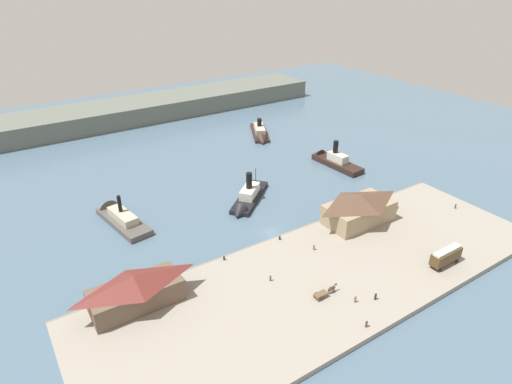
{
  "coord_description": "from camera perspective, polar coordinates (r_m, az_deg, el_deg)",
  "views": [
    {
      "loc": [
        -55.06,
        -77.2,
        61.6
      ],
      "look_at": [
        7.04,
        18.01,
        2.0
      ],
      "focal_mm": 30.48,
      "sensor_mm": 36.0,
      "label": 1
    }
  ],
  "objects": [
    {
      "name": "ferry_shed_customs_shed",
      "position": [
        116.65,
        13.37,
        -2.09
      ],
      "size": [
        18.53,
        10.32,
        7.82
      ],
      "color": "#998466",
      "rests_on": "quay_promenade"
    },
    {
      "name": "ground_plane",
      "position": [
        113.08,
        2.01,
        -5.36
      ],
      "size": [
        320.0,
        320.0,
        0.0
      ],
      "primitive_type": "plane",
      "color": "slate"
    },
    {
      "name": "pedestrian_standing_center",
      "position": [
        87.44,
        14.29,
        -16.42
      ],
      "size": [
        0.42,
        0.42,
        1.71
      ],
      "color": "#4C3D33",
      "rests_on": "quay_promenade"
    },
    {
      "name": "pedestrian_at_waters_edge",
      "position": [
        133.29,
        24.71,
        -1.7
      ],
      "size": [
        0.38,
        0.38,
        1.55
      ],
      "color": "#4C3D33",
      "rests_on": "quay_promenade"
    },
    {
      "name": "ferry_departing_north",
      "position": [
        153.23,
        9.99,
        4.16
      ],
      "size": [
        6.8,
        21.62,
        10.44
      ],
      "color": "black",
      "rests_on": "ground"
    },
    {
      "name": "ferry_mid_harbor",
      "position": [
        176.33,
        0.58,
        7.63
      ],
      "size": [
        15.22,
        22.87,
        8.33
      ],
      "color": "black",
      "rests_on": "ground"
    },
    {
      "name": "mooring_post_west",
      "position": [
        129.53,
        15.86,
        -1.05
      ],
      "size": [
        0.44,
        0.44,
        0.9
      ],
      "primitive_type": "cylinder",
      "color": "black",
      "rests_on": "quay_promenade"
    },
    {
      "name": "street_tram",
      "position": [
        107.56,
        23.67,
        -7.64
      ],
      "size": [
        8.39,
        2.63,
        4.08
      ],
      "color": "#4C381E",
      "rests_on": "quay_promenade"
    },
    {
      "name": "pedestrian_near_west_shed",
      "position": [
        105.14,
        7.6,
        -7.19
      ],
      "size": [
        0.4,
        0.4,
        1.62
      ],
      "color": "#6B5B4C",
      "rests_on": "quay_promenade"
    },
    {
      "name": "far_headland",
      "position": [
        203.45,
        -16.28,
        10.12
      ],
      "size": [
        180.0,
        24.0,
        8.0
      ],
      "primitive_type": "cube",
      "color": "#60665B",
      "rests_on": "ground"
    },
    {
      "name": "pedestrian_walking_east",
      "position": [
        95.11,
        1.9,
        -11.22
      ],
      "size": [
        0.39,
        0.39,
        1.57
      ],
      "color": "#3D4C42",
      "rests_on": "quay_promenade"
    },
    {
      "name": "pedestrian_near_east_shed",
      "position": [
        93.69,
        15.41,
        -13.06
      ],
      "size": [
        0.43,
        0.43,
        1.75
      ],
      "color": "#232328",
      "rests_on": "quay_promenade"
    },
    {
      "name": "mooring_post_center_east",
      "position": [
        101.4,
        -4.21,
        -8.66
      ],
      "size": [
        0.44,
        0.44,
        0.9
      ],
      "primitive_type": "cylinder",
      "color": "black",
      "rests_on": "quay_promenade"
    },
    {
      "name": "pedestrian_walking_west",
      "position": [
        92.12,
        12.9,
        -13.55
      ],
      "size": [
        0.41,
        0.41,
        1.65
      ],
      "color": "#6B5B4C",
      "rests_on": "quay_promenade"
    },
    {
      "name": "quay_promenade",
      "position": [
        99.0,
        9.45,
        -10.82
      ],
      "size": [
        110.0,
        36.0,
        1.2
      ],
      "primitive_type": "cube",
      "color": "gray",
      "rests_on": "ground"
    },
    {
      "name": "ferry_approaching_west",
      "position": [
        125.61,
        -1.22,
        -0.97
      ],
      "size": [
        20.51,
        18.53,
        10.59
      ],
      "color": "black",
      "rests_on": "ground"
    },
    {
      "name": "mooring_post_center_west",
      "position": [
        108.16,
        3.13,
        -6.04
      ],
      "size": [
        0.44,
        0.44,
        0.9
      ],
      "primitive_type": "cylinder",
      "color": "black",
      "rests_on": "quay_promenade"
    },
    {
      "name": "ferry_shed_east_terminal",
      "position": [
        90.69,
        -15.54,
        -12.33
      ],
      "size": [
        18.27,
        8.15,
        7.12
      ],
      "color": "brown",
      "rests_on": "quay_promenade"
    },
    {
      "name": "seawall_edge",
      "position": [
        110.37,
        3.09,
        -5.99
      ],
      "size": [
        110.0,
        0.8,
        1.0
      ],
      "primitive_type": "cube",
      "color": "slate",
      "rests_on": "ground"
    },
    {
      "name": "horse_cart",
      "position": [
        92.33,
        9.03,
        -12.86
      ],
      "size": [
        5.75,
        1.58,
        1.87
      ],
      "color": "brown",
      "rests_on": "quay_promenade"
    },
    {
      "name": "ferry_approaching_east",
      "position": [
        123.59,
        -17.62,
        -3.02
      ],
      "size": [
        9.51,
        22.76,
        10.34
      ],
      "color": "#514C47",
      "rests_on": "ground"
    }
  ]
}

